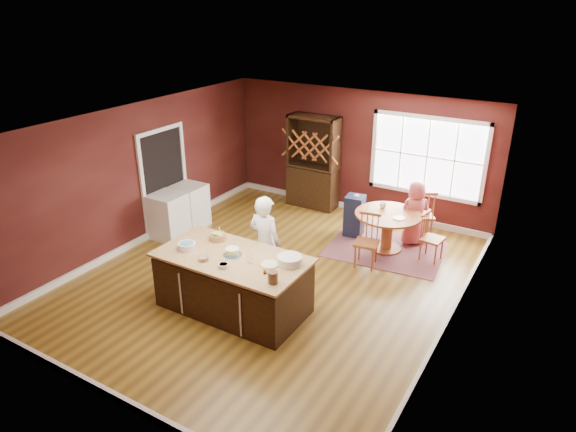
{
  "coord_description": "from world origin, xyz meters",
  "views": [
    {
      "loc": [
        4.18,
        -6.52,
        4.54
      ],
      "look_at": [
        0.09,
        0.34,
        1.05
      ],
      "focal_mm": 32.0,
      "sensor_mm": 36.0,
      "label": 1
    }
  ],
  "objects_px": {
    "toddler": "(359,197)",
    "chair_east": "(433,237)",
    "high_chair": "(354,215)",
    "dining_table": "(388,224)",
    "layer_cake": "(232,252)",
    "dryer": "(190,206)",
    "hutch": "(313,162)",
    "chair_north": "(422,213)",
    "seated_woman": "(415,213)",
    "kitchen_island": "(233,284)",
    "baker": "(265,243)",
    "chair_south": "(367,241)",
    "washer": "(168,216)"
  },
  "relations": [
    {
      "from": "baker",
      "to": "hutch",
      "type": "xyz_separation_m",
      "value": [
        -1.04,
        3.57,
        0.23
      ]
    },
    {
      "from": "dining_table",
      "to": "layer_cake",
      "type": "relative_size",
      "value": 4.37
    },
    {
      "from": "kitchen_island",
      "to": "dining_table",
      "type": "distance_m",
      "value": 3.38
    },
    {
      "from": "high_chair",
      "to": "hutch",
      "type": "bearing_deg",
      "value": 139.14
    },
    {
      "from": "dining_table",
      "to": "seated_woman",
      "type": "distance_m",
      "value": 0.64
    },
    {
      "from": "hutch",
      "to": "dryer",
      "type": "height_order",
      "value": "hutch"
    },
    {
      "from": "dining_table",
      "to": "layer_cake",
      "type": "xyz_separation_m",
      "value": [
        -1.32,
        -3.09,
        0.44
      ]
    },
    {
      "from": "baker",
      "to": "high_chair",
      "type": "xyz_separation_m",
      "value": [
        0.42,
        2.61,
        -0.38
      ]
    },
    {
      "from": "layer_cake",
      "to": "chair_south",
      "type": "height_order",
      "value": "layer_cake"
    },
    {
      "from": "toddler",
      "to": "chair_east",
      "type": "bearing_deg",
      "value": -11.17
    },
    {
      "from": "chair_south",
      "to": "washer",
      "type": "bearing_deg",
      "value": -175.9
    },
    {
      "from": "kitchen_island",
      "to": "baker",
      "type": "distance_m",
      "value": 0.87
    },
    {
      "from": "washer",
      "to": "dryer",
      "type": "bearing_deg",
      "value": 90.0
    },
    {
      "from": "hutch",
      "to": "layer_cake",
      "type": "bearing_deg",
      "value": -77.63
    },
    {
      "from": "high_chair",
      "to": "hutch",
      "type": "distance_m",
      "value": 1.85
    },
    {
      "from": "toddler",
      "to": "washer",
      "type": "distance_m",
      "value": 3.81
    },
    {
      "from": "layer_cake",
      "to": "chair_east",
      "type": "distance_m",
      "value": 3.84
    },
    {
      "from": "layer_cake",
      "to": "dryer",
      "type": "height_order",
      "value": "layer_cake"
    },
    {
      "from": "kitchen_island",
      "to": "toddler",
      "type": "bearing_deg",
      "value": 80.81
    },
    {
      "from": "baker",
      "to": "chair_south",
      "type": "bearing_deg",
      "value": -123.56
    },
    {
      "from": "kitchen_island",
      "to": "chair_south",
      "type": "height_order",
      "value": "chair_south"
    },
    {
      "from": "kitchen_island",
      "to": "seated_woman",
      "type": "xyz_separation_m",
      "value": [
        1.66,
        3.64,
        0.2
      ]
    },
    {
      "from": "chair_east",
      "to": "toddler",
      "type": "distance_m",
      "value": 1.67
    },
    {
      "from": "baker",
      "to": "hutch",
      "type": "relative_size",
      "value": 0.78
    },
    {
      "from": "high_chair",
      "to": "dryer",
      "type": "bearing_deg",
      "value": -164.5
    },
    {
      "from": "kitchen_island",
      "to": "layer_cake",
      "type": "xyz_separation_m",
      "value": [
        -0.01,
        0.02,
        0.54
      ]
    },
    {
      "from": "chair_north",
      "to": "toddler",
      "type": "bearing_deg",
      "value": -8.69
    },
    {
      "from": "kitchen_island",
      "to": "hutch",
      "type": "relative_size",
      "value": 1.1
    },
    {
      "from": "dining_table",
      "to": "hutch",
      "type": "height_order",
      "value": "hutch"
    },
    {
      "from": "chair_east",
      "to": "high_chair",
      "type": "distance_m",
      "value": 1.67
    },
    {
      "from": "layer_cake",
      "to": "seated_woman",
      "type": "distance_m",
      "value": 4.0
    },
    {
      "from": "kitchen_island",
      "to": "layer_cake",
      "type": "distance_m",
      "value": 0.54
    },
    {
      "from": "dining_table",
      "to": "high_chair",
      "type": "height_order",
      "value": "high_chair"
    },
    {
      "from": "chair_north",
      "to": "baker",
      "type": "bearing_deg",
      "value": 31.37
    },
    {
      "from": "chair_east",
      "to": "chair_north",
      "type": "relative_size",
      "value": 0.87
    },
    {
      "from": "layer_cake",
      "to": "dining_table",
      "type": "bearing_deg",
      "value": 66.95
    },
    {
      "from": "kitchen_island",
      "to": "baker",
      "type": "xyz_separation_m",
      "value": [
        0.09,
        0.78,
        0.38
      ]
    },
    {
      "from": "dining_table",
      "to": "washer",
      "type": "relative_size",
      "value": 1.37
    },
    {
      "from": "toddler",
      "to": "dryer",
      "type": "height_order",
      "value": "toddler"
    },
    {
      "from": "hutch",
      "to": "dryer",
      "type": "distance_m",
      "value": 2.91
    },
    {
      "from": "high_chair",
      "to": "dryer",
      "type": "relative_size",
      "value": 0.98
    },
    {
      "from": "dining_table",
      "to": "kitchen_island",
      "type": "bearing_deg",
      "value": -112.82
    },
    {
      "from": "kitchen_island",
      "to": "chair_north",
      "type": "relative_size",
      "value": 2.17
    },
    {
      "from": "dining_table",
      "to": "dryer",
      "type": "bearing_deg",
      "value": -164.79
    },
    {
      "from": "kitchen_island",
      "to": "hutch",
      "type": "distance_m",
      "value": 4.49
    },
    {
      "from": "kitchen_island",
      "to": "high_chair",
      "type": "height_order",
      "value": "kitchen_island"
    },
    {
      "from": "layer_cake",
      "to": "washer",
      "type": "height_order",
      "value": "layer_cake"
    },
    {
      "from": "baker",
      "to": "chair_south",
      "type": "distance_m",
      "value": 1.95
    },
    {
      "from": "dryer",
      "to": "chair_east",
      "type": "bearing_deg",
      "value": 12.98
    },
    {
      "from": "washer",
      "to": "high_chair",
      "type": "bearing_deg",
      "value": 32.36
    }
  ]
}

